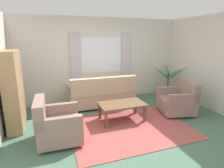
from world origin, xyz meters
name	(u,v)px	position (x,y,z in m)	size (l,w,h in m)	color
ground_plane	(130,128)	(0.00, 0.00, 0.00)	(6.24, 6.24, 0.00)	#476B56
wall_back	(101,60)	(0.00, 2.26, 1.30)	(5.32, 0.12, 2.60)	silver
window_with_curtains	(102,55)	(0.00, 2.18, 1.45)	(1.98, 0.07, 1.40)	white
area_rug	(130,128)	(0.00, 0.00, 0.01)	(2.64, 1.96, 0.01)	#9E4C47
couch	(102,94)	(-0.19, 1.54, 0.37)	(1.90, 0.82, 0.92)	tan
armchair_left	(56,124)	(-1.58, -0.02, 0.35)	(0.84, 0.86, 0.88)	gray
armchair_right	(178,100)	(1.58, 0.35, 0.35)	(0.98, 1.00, 0.88)	gray
coffee_table	(122,106)	(-0.02, 0.43, 0.38)	(1.10, 0.64, 0.44)	brown
potted_plant	(168,84)	(2.20, 1.66, 0.44)	(1.09, 1.19, 1.16)	#9E6B4C
bookshelf	(15,89)	(-2.35, 0.93, 0.88)	(0.30, 0.94, 1.72)	#A87F56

